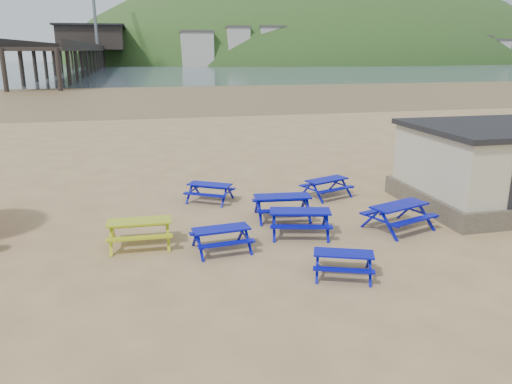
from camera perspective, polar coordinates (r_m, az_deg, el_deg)
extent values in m
plane|color=tan|center=(16.51, -0.81, -4.86)|extent=(400.00, 400.00, 0.00)
plane|color=olive|center=(70.40, -10.72, 10.88)|extent=(400.00, 400.00, 0.00)
plane|color=#42535F|center=(185.20, -12.61, 13.75)|extent=(400.00, 400.00, 0.00)
cube|color=#000698|center=(17.86, 3.04, -0.51)|extent=(2.07, 0.98, 0.06)
cube|color=#000698|center=(18.58, 2.65, -0.85)|extent=(2.02, 0.48, 0.06)
cube|color=#000698|center=(17.33, 3.42, -2.12)|extent=(2.02, 0.48, 0.06)
cube|color=#000698|center=(19.96, -5.31, 0.87)|extent=(1.82, 1.45, 0.05)
cube|color=#000698|center=(20.54, -4.68, 0.54)|extent=(1.60, 1.09, 0.05)
cube|color=#000698|center=(19.53, -5.94, -0.31)|extent=(1.60, 1.09, 0.05)
cube|color=#000698|center=(20.72, 8.10, 1.42)|extent=(1.92, 1.27, 0.05)
cube|color=#000698|center=(21.22, 7.01, 1.03)|extent=(1.77, 0.85, 0.05)
cube|color=#000698|center=(20.36, 9.18, 0.30)|extent=(1.77, 0.85, 0.05)
cube|color=#000698|center=(16.33, 5.07, -2.19)|extent=(2.10, 1.23, 0.05)
cube|color=#000698|center=(17.05, 4.90, -2.49)|extent=(1.98, 0.75, 0.05)
cube|color=#000698|center=(15.81, 5.21, -3.99)|extent=(1.98, 0.75, 0.05)
cube|color=#000698|center=(13.59, 10.00, -6.91)|extent=(1.70, 1.15, 0.04)
cube|color=#000698|center=(14.17, 9.89, -7.01)|extent=(1.55, 0.78, 0.04)
cube|color=#000698|center=(13.20, 10.01, -8.78)|extent=(1.55, 0.78, 0.04)
cube|color=#000698|center=(17.42, 16.08, -1.48)|extent=(2.21, 1.43, 0.06)
cube|color=#000698|center=(17.95, 14.37, -1.91)|extent=(2.04, 0.95, 0.06)
cube|color=#000698|center=(17.10, 17.70, -3.08)|extent=(2.04, 0.95, 0.06)
cube|color=#8EBB17|center=(15.77, -13.20, -3.27)|extent=(1.96, 0.81, 0.05)
cube|color=#8EBB17|center=(16.48, -13.10, -3.54)|extent=(1.95, 0.32, 0.05)
cube|color=#8EBB17|center=(15.26, -13.17, -5.13)|extent=(1.95, 0.32, 0.05)
cube|color=#665B4C|center=(21.90, 26.45, -0.35)|extent=(7.40, 5.40, 0.70)
cube|color=beige|center=(21.57, 26.94, 3.48)|extent=(7.00, 5.00, 2.30)
cube|color=black|center=(190.64, -18.35, 15.20)|extent=(9.00, 220.00, 0.60)
cube|color=black|center=(201.66, -18.20, 16.35)|extent=(22.00, 30.00, 8.00)
cube|color=black|center=(201.79, -18.31, 17.56)|extent=(24.00, 32.00, 0.60)
cylinder|color=slate|center=(180.01, -18.04, 19.70)|extent=(1.00, 1.00, 28.00)
ellipsoid|color=#2D4C1E|center=(262.72, 7.74, 12.32)|extent=(264.00, 144.00, 108.00)
cube|color=#000698|center=(15.04, -3.99, -4.21)|extent=(1.77, 0.84, 0.05)
cube|color=#000698|center=(15.65, -4.53, -4.45)|extent=(1.72, 0.42, 0.05)
cube|color=#000698|center=(14.62, -3.37, -5.92)|extent=(1.72, 0.42, 0.05)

